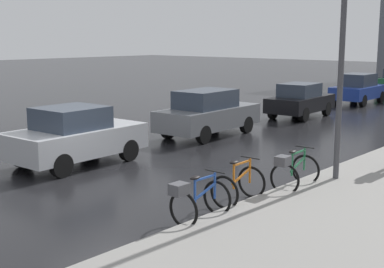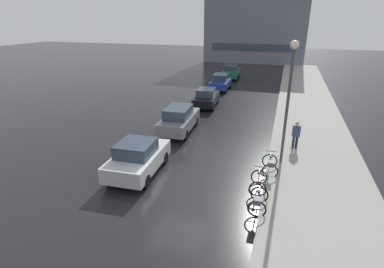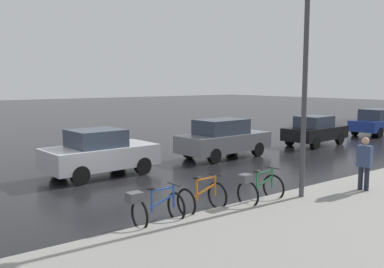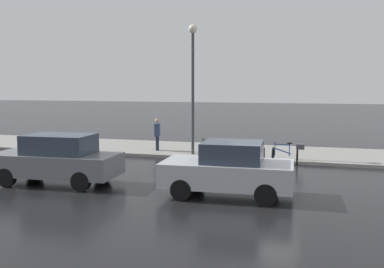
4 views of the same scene
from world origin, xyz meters
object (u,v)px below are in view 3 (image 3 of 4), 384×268
at_px(bicycle_second, 202,198).
at_px(car_black, 315,130).
at_px(bicycle_third, 258,187).
at_px(pedestrian, 364,162).
at_px(car_silver, 99,153).
at_px(bicycle_nearest, 153,206).
at_px(streetlamp, 306,57).
at_px(car_blue, 377,122).
at_px(car_grey, 223,138).

relative_size(bicycle_second, car_black, 0.29).
xyz_separation_m(bicycle_third, pedestrian, (1.15, 3.32, 0.47)).
bearing_deg(car_silver, bicycle_nearest, -13.85).
height_order(bicycle_second, pedestrian, pedestrian).
xyz_separation_m(bicycle_third, streetlamp, (0.48, 1.27, 3.52)).
bearing_deg(bicycle_third, bicycle_nearest, -94.40).
xyz_separation_m(car_black, pedestrian, (7.13, -7.28, 0.20)).
distance_m(bicycle_nearest, bicycle_second, 1.59).
bearing_deg(pedestrian, car_blue, 117.85).
distance_m(car_black, streetlamp, 11.80).
distance_m(car_grey, car_black, 6.37).
bearing_deg(car_silver, car_black, 89.41).
height_order(bicycle_nearest, pedestrian, pedestrian).
bearing_deg(streetlamp, bicycle_nearest, -99.22).
xyz_separation_m(car_silver, streetlamp, (6.58, 3.04, 3.20)).
bearing_deg(car_blue, car_grey, -89.85).
xyz_separation_m(bicycle_nearest, car_grey, (-5.91, 7.44, 0.36)).
bearing_deg(car_silver, pedestrian, 35.02).
height_order(car_grey, car_black, car_grey).
xyz_separation_m(bicycle_nearest, car_black, (-5.73, 13.81, 0.28)).
bearing_deg(pedestrian, streetlamp, -108.21).
xyz_separation_m(bicycle_third, car_blue, (-6.19, 17.22, 0.31)).
bearing_deg(pedestrian, car_grey, 172.87).
xyz_separation_m(bicycle_nearest, bicycle_second, (-0.14, 1.58, -0.08)).
bearing_deg(car_silver, bicycle_third, 16.16).
height_order(car_silver, pedestrian, pedestrian).
relative_size(car_silver, pedestrian, 2.33).
relative_size(car_blue, pedestrian, 2.32).
distance_m(bicycle_third, car_silver, 6.36).
relative_size(car_black, car_blue, 0.99).
distance_m(bicycle_second, car_grey, 8.24).
relative_size(pedestrian, streetlamp, 0.28).
xyz_separation_m(bicycle_nearest, car_silver, (-5.86, 1.44, 0.33)).
distance_m(bicycle_nearest, pedestrian, 6.70).
relative_size(bicycle_nearest, car_blue, 0.33).
xyz_separation_m(bicycle_nearest, car_blue, (-5.94, 20.43, 0.32)).
distance_m(pedestrian, streetlamp, 3.73).
height_order(car_blue, pedestrian, pedestrian).
distance_m(bicycle_second, pedestrian, 5.22).
bearing_deg(car_blue, streetlamp, -67.30).
bearing_deg(bicycle_nearest, car_grey, 128.44).
bearing_deg(bicycle_second, streetlamp, 73.40).
relative_size(bicycle_second, car_blue, 0.29).
bearing_deg(streetlamp, car_black, 124.68).
distance_m(bicycle_second, bicycle_third, 1.68).
relative_size(car_silver, streetlamp, 0.66).
distance_m(bicycle_third, car_grey, 7.48).
relative_size(car_silver, car_grey, 0.90).
relative_size(car_grey, car_blue, 1.11).
bearing_deg(bicycle_second, bicycle_nearest, -85.00).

